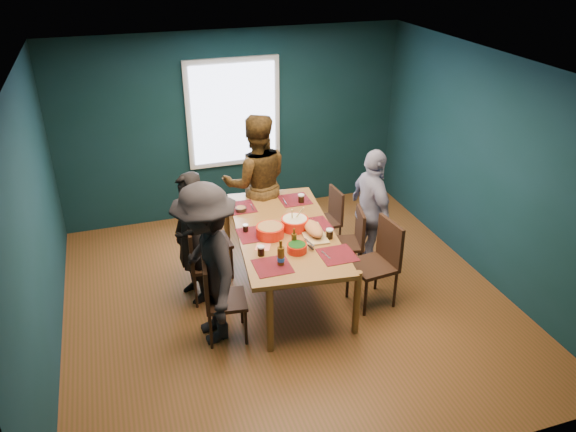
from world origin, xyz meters
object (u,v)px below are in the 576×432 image
object	(u,v)px
dining_table	(285,236)
person_right	(372,211)
bowl_herbs	(297,248)
person_near_left	(207,265)
chair_right_far	(329,215)
bowl_salad	(270,231)
chair_left_mid	(201,258)
person_back	(257,183)
person_far_left	(191,238)
cutting_board	(313,230)
chair_left_near	(217,294)
chair_right_mid	(352,238)
chair_left_far	(204,237)
bowl_dumpling	(295,223)
chair_right_near	(381,257)

from	to	relation	value
dining_table	person_right	world-z (taller)	person_right
bowl_herbs	person_near_left	bearing A→B (deg)	-176.55
chair_right_far	bowl_salad	world-z (taller)	bowl_salad
chair_left_mid	person_back	distance (m)	1.41
person_far_left	person_right	distance (m)	2.23
chair_right_far	cutting_board	distance (m)	1.20
chair_left_near	chair_right_mid	bearing A→B (deg)	28.14
chair_left_mid	cutting_board	distance (m)	1.33
chair_left_near	chair_left_far	bearing A→B (deg)	92.35
bowl_herbs	person_back	bearing A→B (deg)	90.07
person_near_left	bowl_dumpling	bearing A→B (deg)	111.32
person_right	bowl_salad	distance (m)	1.41
chair_right_mid	person_near_left	bearing A→B (deg)	-148.42
dining_table	chair_right_mid	bearing A→B (deg)	12.27
chair_left_mid	person_far_left	distance (m)	0.25
dining_table	person_back	size ratio (longest dim) A/B	1.22
chair_left_mid	cutting_board	bearing A→B (deg)	-11.25
chair_right_near	person_right	bearing A→B (deg)	66.47
person_far_left	bowl_herbs	world-z (taller)	person_far_left
dining_table	person_near_left	xyz separation A→B (m)	(-1.00, -0.56, 0.14)
bowl_herbs	cutting_board	distance (m)	0.42
chair_left_mid	chair_right_mid	xyz separation A→B (m)	(1.86, -0.05, -0.04)
person_near_left	cutting_board	distance (m)	1.31
person_far_left	person_right	xyz separation A→B (m)	(2.22, -0.03, 0.01)
chair_left_near	bowl_salad	bearing A→B (deg)	42.31
dining_table	chair_left_far	xyz separation A→B (m)	(-0.84, 0.59, -0.19)
person_far_left	bowl_salad	distance (m)	0.90
chair_left_near	chair_right_far	size ratio (longest dim) A/B	1.09
bowl_salad	bowl_herbs	size ratio (longest dim) A/B	1.47
dining_table	chair_right_near	xyz separation A→B (m)	(0.97, -0.54, -0.15)
cutting_board	person_right	bearing A→B (deg)	27.70
chair_right_mid	person_back	distance (m)	1.45
chair_left_far	person_back	bearing A→B (deg)	29.06
chair_right_mid	chair_left_far	bearing A→B (deg)	176.51
person_back	person_far_left	bearing A→B (deg)	49.14
chair_left_near	bowl_dumpling	size ratio (longest dim) A/B	2.96
bowl_herbs	cutting_board	bearing A→B (deg)	44.93
chair_left_mid	bowl_herbs	size ratio (longest dim) A/B	4.39
person_back	cutting_board	xyz separation A→B (m)	(0.30, -1.34, -0.04)
chair_right_near	bowl_salad	size ratio (longest dim) A/B	3.22
chair_left_far	chair_right_far	bearing A→B (deg)	1.19
chair_right_mid	bowl_herbs	size ratio (longest dim) A/B	4.08
bowl_salad	bowl_dumpling	xyz separation A→B (m)	(0.32, 0.09, 0.00)
dining_table	chair_left_near	xyz separation A→B (m)	(-0.94, -0.62, -0.20)
chair_left_far	chair_left_mid	world-z (taller)	chair_left_far
chair_right_far	person_near_left	bearing A→B (deg)	-148.27
chair_right_mid	dining_table	bearing A→B (deg)	-161.60
dining_table	chair_right_far	distance (m)	1.18
chair_left_far	bowl_salad	xyz separation A→B (m)	(0.64, -0.69, 0.34)
chair_left_far	chair_right_mid	world-z (taller)	chair_left_far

